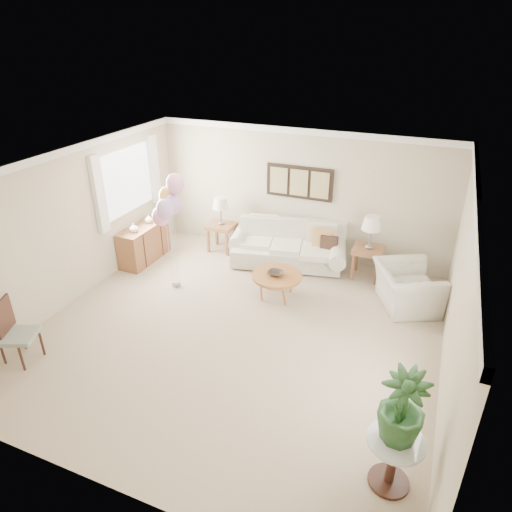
# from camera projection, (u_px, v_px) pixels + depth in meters

# --- Properties ---
(ground_plane) EXTENTS (6.00, 6.00, 0.00)m
(ground_plane) POSITION_uv_depth(u_px,v_px,m) (237.00, 330.00, 7.18)
(ground_plane) COLOR tan
(room_shell) EXTENTS (6.04, 6.04, 2.60)m
(room_shell) POSITION_uv_depth(u_px,v_px,m) (231.00, 233.00, 6.56)
(room_shell) COLOR #BFB196
(room_shell) RESTS_ON ground
(wall_art_triptych) EXTENTS (1.35, 0.06, 0.65)m
(wall_art_triptych) POSITION_uv_depth(u_px,v_px,m) (299.00, 182.00, 8.93)
(wall_art_triptych) COLOR black
(wall_art_triptych) RESTS_ON ground
(sofa) EXTENTS (2.53, 1.31, 0.87)m
(sofa) POSITION_uv_depth(u_px,v_px,m) (288.00, 248.00, 9.07)
(sofa) COLOR beige
(sofa) RESTS_ON ground
(end_table_left) EXTENTS (0.55, 0.50, 0.60)m
(end_table_left) POSITION_uv_depth(u_px,v_px,m) (221.00, 228.00, 9.55)
(end_table_left) COLOR olive
(end_table_left) RESTS_ON ground
(end_table_right) EXTENTS (0.56, 0.51, 0.61)m
(end_table_right) POSITION_uv_depth(u_px,v_px,m) (368.00, 253.00, 8.48)
(end_table_right) COLOR olive
(end_table_right) RESTS_ON ground
(lamp_left) EXTENTS (0.33, 0.33, 0.59)m
(lamp_left) POSITION_uv_depth(u_px,v_px,m) (220.00, 204.00, 9.31)
(lamp_left) COLOR gray
(lamp_left) RESTS_ON end_table_left
(lamp_right) EXTENTS (0.36, 0.36, 0.63)m
(lamp_right) POSITION_uv_depth(u_px,v_px,m) (372.00, 224.00, 8.22)
(lamp_right) COLOR gray
(lamp_right) RESTS_ON end_table_right
(coffee_table) EXTENTS (0.88, 0.88, 0.44)m
(coffee_table) POSITION_uv_depth(u_px,v_px,m) (277.00, 276.00, 7.90)
(coffee_table) COLOR #9F6136
(coffee_table) RESTS_ON ground
(decor_bowl) EXTENTS (0.28, 0.28, 0.07)m
(decor_bowl) POSITION_uv_depth(u_px,v_px,m) (275.00, 273.00, 7.86)
(decor_bowl) COLOR #2E2521
(decor_bowl) RESTS_ON coffee_table
(armchair) EXTENTS (1.33, 1.39, 0.71)m
(armchair) POSITION_uv_depth(u_px,v_px,m) (407.00, 288.00, 7.67)
(armchair) COLOR beige
(armchair) RESTS_ON ground
(side_table) EXTENTS (0.58, 0.58, 0.63)m
(side_table) POSITION_uv_depth(u_px,v_px,m) (394.00, 451.00, 4.58)
(side_table) COLOR silver
(side_table) RESTS_ON ground
(potted_plant) EXTENTS (0.59, 0.59, 0.82)m
(potted_plant) POSITION_uv_depth(u_px,v_px,m) (402.00, 407.00, 4.35)
(potted_plant) COLOR #22431B
(potted_plant) RESTS_ON side_table
(accent_chair) EXTENTS (0.60, 0.60, 0.93)m
(accent_chair) POSITION_uv_depth(u_px,v_px,m) (14.00, 330.00, 6.38)
(accent_chair) COLOR gray
(accent_chair) RESTS_ON ground
(credenza) EXTENTS (0.46, 1.20, 0.74)m
(credenza) POSITION_uv_depth(u_px,v_px,m) (144.00, 243.00, 9.20)
(credenza) COLOR olive
(credenza) RESTS_ON ground
(vase_white) EXTENTS (0.22, 0.22, 0.18)m
(vase_white) POSITION_uv_depth(u_px,v_px,m) (134.00, 228.00, 8.75)
(vase_white) COLOR white
(vase_white) RESTS_ON credenza
(vase_sage) EXTENTS (0.19, 0.19, 0.17)m
(vase_sage) POSITION_uv_depth(u_px,v_px,m) (149.00, 219.00, 9.17)
(vase_sage) COLOR beige
(vase_sage) RESTS_ON credenza
(balloon_cluster) EXTENTS (0.58, 0.57, 2.14)m
(balloon_cluster) POSITION_uv_depth(u_px,v_px,m) (168.00, 203.00, 7.66)
(balloon_cluster) COLOR gray
(balloon_cluster) RESTS_ON ground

